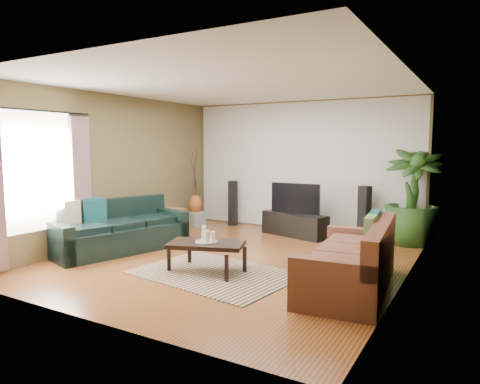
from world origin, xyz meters
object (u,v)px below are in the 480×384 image
Objects in this scene: coffee_table at (207,257)px; pedestal at (195,219)px; potted_plant at (412,196)px; speaker_left at (233,203)px; sofa_right at (349,255)px; side_table at (169,223)px; sofa_left at (119,226)px; television at (295,198)px; vase at (195,205)px; speaker_right at (364,213)px; tv_stand at (295,225)px.

pedestal is (-2.12, 2.66, -0.05)m from coffee_table.
potted_plant is (2.25, 3.25, 0.66)m from coffee_table.
potted_plant reaches higher than speaker_left.
sofa_right is at bearing -58.47° from speaker_left.
potted_plant reaches higher than side_table.
television is (2.14, 2.59, 0.33)m from sofa_left.
speaker_left is 0.85m from vase.
television is at bearing -149.97° from speaker_right.
speaker_right is 3.78m from side_table.
sofa_right is at bearing -10.68° from coffee_table.
speaker_left is at bearing 95.43° from coffee_table.
sofa_left is at bearing 152.61° from coffee_table.
speaker_left is at bearing -136.30° from sofa_right.
sofa_right is 4.53m from speaker_left.
potted_plant is 4.47m from pedestal.
sofa_left is 5.19m from potted_plant.
pedestal is (-3.54, -0.52, -0.35)m from speaker_right.
side_table is at bearing -134.51° from tv_stand.
speaker_left is 0.91m from pedestal.
potted_plant reaches higher than sofa_right.
speaker_left is 1.73m from side_table.
pedestal is at bearing 19.78° from sofa_left.
vase is (0.00, 0.00, 0.32)m from pedestal.
sofa_left is at bearing -145.02° from potted_plant.
coffee_table is at bearing -51.53° from vase.
speaker_right is at bearing -176.00° from potted_plant.
television is 2.36× the size of vase.
sofa_right is 4.14m from side_table.
vase is at bearing -155.48° from speaker_right.
coffee_table is at bearing -81.39° from sofa_left.
sofa_right reaches higher than tv_stand.
potted_plant is 4.43m from vase.
potted_plant is at bearing 25.84° from tv_stand.
speaker_left is at bearing -178.18° from tv_stand.
speaker_right is (1.43, 3.19, 0.30)m from coffee_table.
speaker_left is (-3.44, 2.95, 0.07)m from sofa_right.
vase is at bearing 0.00° from pedestal.
vase is at bearing 19.78° from sofa_left.
sofa_left reaches higher than tv_stand.
sofa_left is at bearing -123.46° from speaker_right.
speaker_right is (-0.51, 2.89, 0.09)m from sofa_right.
vase is at bearing -154.55° from speaker_left.
speaker_left reaches higher than side_table.
pedestal is at bearing -125.94° from sofa_right.
coffee_table is 2.93m from television.
potted_plant is 3.22× the size of side_table.
vase is at bearing -174.75° from television.
television is at bearing -169.91° from potted_plant.
coffee_table is at bearing -83.05° from speaker_left.
pedestal is (-4.37, -0.58, -0.71)m from potted_plant.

